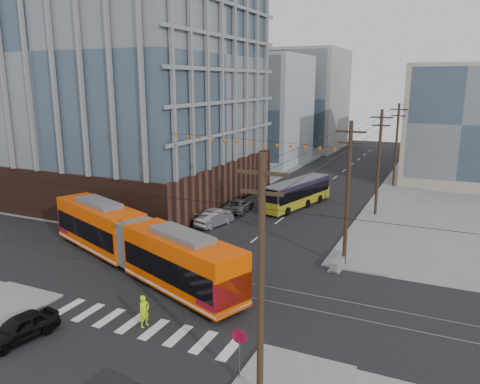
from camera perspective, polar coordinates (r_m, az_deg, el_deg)
The scene contains 17 objects.
ground at distance 30.63m, azimuth -8.42°, elevation -13.41°, with size 160.00×160.00×0.00m, color slate.
office_building at distance 59.00m, azimuth -14.95°, elevation 13.48°, with size 30.00×25.00×28.60m, color #381E16.
bg_bldg_nw_near at distance 81.56m, azimuth 1.29°, elevation 10.02°, with size 18.00×16.00×18.00m, color #8C99A5.
bg_bldg_ne_near at distance 71.01m, azimuth 25.36°, elevation 7.46°, with size 14.00×14.00×16.00m, color gray.
bg_bldg_nw_far at distance 99.25m, azimuth 7.58°, elevation 11.08°, with size 16.00×18.00×20.00m, color gray.
bg_bldg_ne_far at distance 91.07m, azimuth 26.52°, elevation 7.73°, with size 16.00×16.00×14.00m, color #8C99A5.
utility_pole_near at distance 19.85m, azimuth 2.57°, elevation -11.12°, with size 0.30×0.30×11.00m, color black.
utility_pole_far at distance 79.49m, azimuth 19.74°, elevation 6.63°, with size 0.30×0.30×11.00m, color black.
streetcar at distance 35.64m, azimuth -12.47°, elevation -6.09°, with size 21.24×2.99×4.09m, color #EF4700, non-canonical shape.
city_bus at distance 52.52m, azimuth 6.93°, elevation -0.15°, with size 2.36×10.91×3.09m, color black, non-canonical shape.
black_sedan at distance 28.91m, azimuth -25.24°, elevation -14.75°, with size 1.69×4.19×1.43m, color black.
parked_car_silver at distance 45.50m, azimuth -3.16°, elevation -3.28°, with size 1.52×4.36×1.44m, color #A4A7AC.
parked_car_white at distance 46.77m, azimuth -3.09°, elevation -2.80°, with size 2.03×5.00×1.45m, color #B8B0B1.
parked_car_grey at distance 50.57m, azimuth -0.13°, elevation -1.58°, with size 2.30×4.99×1.39m, color #4D4F51.
pedestrian at distance 28.03m, azimuth -11.59°, elevation -14.04°, with size 0.69×0.45×1.90m, color #BFF310.
stop_sign at distance 23.06m, azimuth -0.08°, elevation -19.43°, with size 0.75×0.75×2.45m, color #B20D2D, non-canonical shape.
jersey_barrier at distance 36.97m, azimuth 12.25°, elevation -8.11°, with size 0.86×3.84×0.77m, color slate.
Camera 1 is at (15.21, -22.78, 13.71)m, focal length 35.00 mm.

